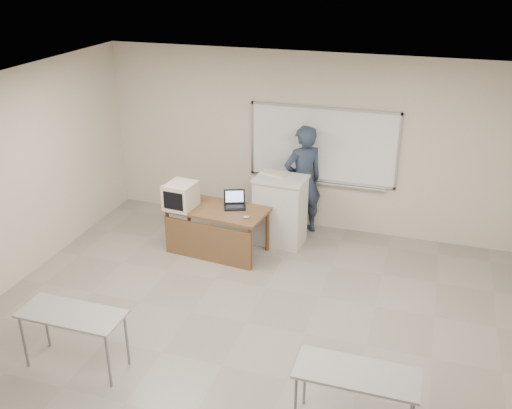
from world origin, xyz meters
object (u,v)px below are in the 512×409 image
(crt_monitor, at_px, (181,195))
(keyboard, at_px, (273,174))
(laptop, at_px, (236,203))
(whiteboard, at_px, (323,146))
(instructor_desk, at_px, (215,222))
(mouse, at_px, (246,217))
(podium, at_px, (280,210))
(presenter, at_px, (303,181))

(crt_monitor, height_order, keyboard, keyboard)
(laptop, bearing_deg, whiteboard, 26.21)
(instructor_desk, bearing_deg, laptop, 51.84)
(whiteboard, bearing_deg, keyboard, -133.38)
(instructor_desk, height_order, keyboard, keyboard)
(mouse, relative_size, keyboard, 0.23)
(instructor_desk, xyz_separation_m, crt_monitor, (-0.55, -0.01, 0.39))
(keyboard, bearing_deg, crt_monitor, -131.10)
(crt_monitor, xyz_separation_m, mouse, (1.10, -0.08, -0.18))
(whiteboard, bearing_deg, mouse, -117.34)
(whiteboard, bearing_deg, instructor_desk, -132.59)
(mouse, bearing_deg, podium, 70.22)
(whiteboard, distance_m, keyboard, 1.00)
(instructor_desk, xyz_separation_m, podium, (0.86, 0.71, 0.01))
(crt_monitor, height_order, laptop, crt_monitor)
(mouse, bearing_deg, laptop, 130.72)
(instructor_desk, height_order, podium, podium)
(podium, height_order, laptop, podium)
(whiteboard, bearing_deg, presenter, -130.33)
(whiteboard, height_order, presenter, whiteboard)
(crt_monitor, bearing_deg, laptop, 23.83)
(mouse, bearing_deg, whiteboard, 64.10)
(laptop, relative_size, presenter, 0.17)
(crt_monitor, xyz_separation_m, keyboard, (1.26, 0.80, 0.21))
(crt_monitor, bearing_deg, whiteboard, 42.72)
(whiteboard, bearing_deg, laptop, -132.26)
(instructor_desk, height_order, crt_monitor, crt_monitor)
(instructor_desk, distance_m, presenter, 1.67)
(whiteboard, height_order, keyboard, whiteboard)
(whiteboard, relative_size, mouse, 24.24)
(keyboard, xyz_separation_m, presenter, (0.40, 0.39, -0.21))
(instructor_desk, distance_m, podium, 1.12)
(mouse, bearing_deg, keyboard, 81.09)
(crt_monitor, distance_m, keyboard, 1.51)
(crt_monitor, bearing_deg, instructor_desk, 6.03)
(whiteboard, distance_m, laptop, 1.77)
(crt_monitor, bearing_deg, mouse, 0.81)
(crt_monitor, bearing_deg, podium, 31.92)
(laptop, height_order, mouse, laptop)
(mouse, distance_m, presenter, 1.40)
(crt_monitor, distance_m, laptop, 0.87)
(keyboard, bearing_deg, laptop, -114.38)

